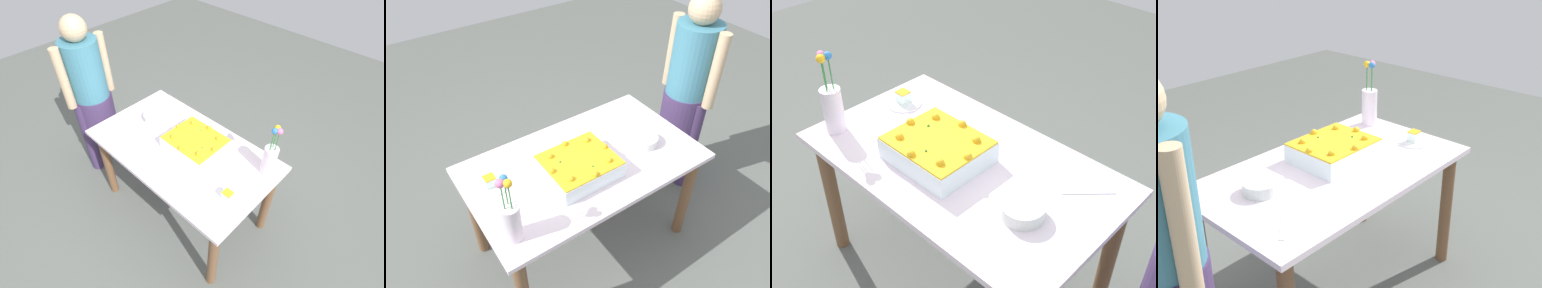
# 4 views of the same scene
# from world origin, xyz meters

# --- Properties ---
(ground_plane) EXTENTS (8.00, 8.00, 0.00)m
(ground_plane) POSITION_xyz_m (0.00, 0.00, 0.00)
(ground_plane) COLOR #5B5F59
(dining_table) EXTENTS (1.36, 0.79, 0.75)m
(dining_table) POSITION_xyz_m (0.00, 0.00, 0.62)
(dining_table) COLOR white
(dining_table) RESTS_ON ground_plane
(sheet_cake) EXTENTS (0.39, 0.34, 0.13)m
(sheet_cake) POSITION_xyz_m (0.08, 0.06, 0.80)
(sheet_cake) COLOR white
(sheet_cake) RESTS_ON dining_table
(serving_plate_with_slice) EXTENTS (0.18, 0.18, 0.07)m
(serving_plate_with_slice) POSITION_xyz_m (0.53, -0.12, 0.76)
(serving_plate_with_slice) COLOR white
(serving_plate_with_slice) RESTS_ON dining_table
(cake_knife) EXTENTS (0.16, 0.17, 0.00)m
(cake_knife) POSITION_xyz_m (-0.50, -0.20, 0.75)
(cake_knife) COLOR silver
(cake_knife) RESTS_ON dining_table
(flower_vase) EXTENTS (0.09, 0.09, 0.39)m
(flower_vase) POSITION_xyz_m (0.57, 0.24, 0.88)
(flower_vase) COLOR silver
(flower_vase) RESTS_ON dining_table
(fruit_bowl) EXTENTS (0.17, 0.17, 0.06)m
(fruit_bowl) POSITION_xyz_m (-0.39, 0.08, 0.77)
(fruit_bowl) COLOR silver
(fruit_bowl) RESTS_ON dining_table
(person_standing) EXTENTS (0.31, 0.45, 1.49)m
(person_standing) POSITION_xyz_m (-0.98, -0.13, 0.85)
(person_standing) COLOR #43305B
(person_standing) RESTS_ON ground_plane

